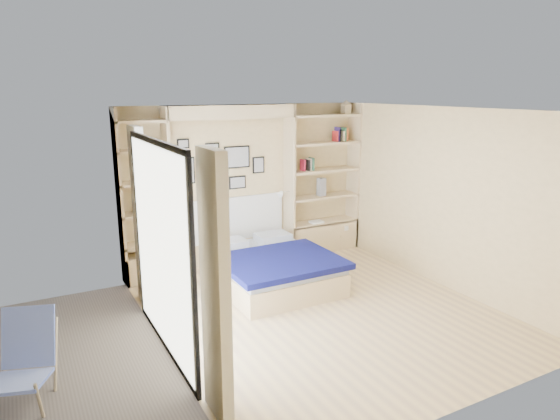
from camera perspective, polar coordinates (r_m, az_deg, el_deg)
ground at (r=6.45m, az=4.68°, el=-11.44°), size 4.50×4.50×0.00m
room_shell at (r=7.19m, az=-4.34°, el=0.34°), size 4.50×4.50×4.50m
bed at (r=7.16m, az=-1.23°, el=-6.48°), size 1.58×2.10×1.07m
photo_gallery at (r=7.70m, az=-7.00°, el=5.18°), size 1.48×0.02×0.82m
reading_lamps at (r=7.64m, az=-5.22°, el=1.32°), size 1.92×0.12×0.15m
shelf_decor at (r=8.25m, az=3.68°, el=6.48°), size 3.59×0.23×2.03m
deck_chair at (r=5.17m, az=-27.30°, el=-15.01°), size 0.70×0.91×0.80m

